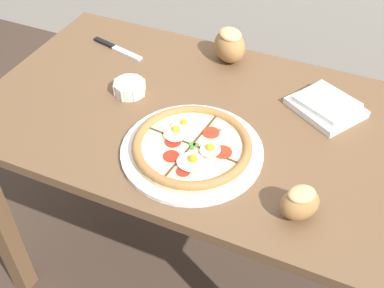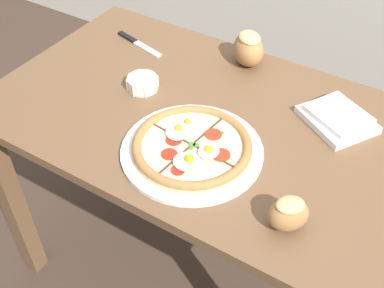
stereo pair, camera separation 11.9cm
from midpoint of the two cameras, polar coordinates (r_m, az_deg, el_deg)
name	(u,v)px [view 1 (the left image)]	position (r m, az deg, el deg)	size (l,w,h in m)	color
ground_plane	(199,270)	(1.91, -1.03, -14.77)	(12.00, 12.00, 0.00)	#3D2D23
dining_table	(201,147)	(1.40, -1.36, -0.51)	(1.24, 0.73, 0.77)	brown
pizza	(192,147)	(1.20, -2.85, -0.53)	(0.36, 0.36, 0.05)	white
ramekin_bowl	(130,87)	(1.40, -9.84, 6.53)	(0.10, 0.10, 0.04)	silver
napkin_folded	(326,106)	(1.36, 13.25, 4.33)	(0.23, 0.22, 0.04)	white
bread_piece_near	(230,45)	(1.51, 2.21, 11.60)	(0.15, 0.14, 0.11)	#A3703D
bread_piece_mid	(300,202)	(1.06, 9.54, -7.01)	(0.11, 0.11, 0.08)	#A3703D
knife_main	(117,48)	(1.62, -11.05, 10.98)	(0.20, 0.07, 0.01)	silver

